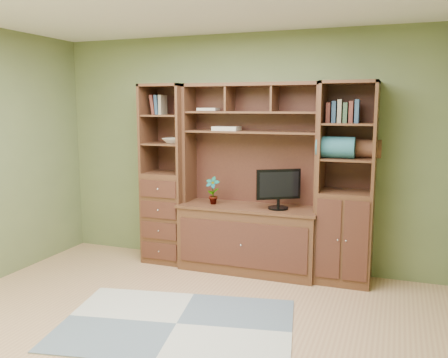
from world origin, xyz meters
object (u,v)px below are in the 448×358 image
at_px(center_hutch, 249,179).
at_px(right_tower, 347,184).
at_px(monitor, 279,182).
at_px(left_tower, 167,174).

relative_size(center_hutch, right_tower, 1.00).
bearing_deg(monitor, right_tower, -25.95).
distance_m(center_hutch, monitor, 0.34).
height_order(center_hutch, monitor, center_hutch).
relative_size(right_tower, monitor, 3.51).
relative_size(center_hutch, monitor, 3.51).
xyz_separation_m(center_hutch, monitor, (0.34, -0.03, -0.00)).
bearing_deg(center_hutch, right_tower, 2.23).
xyz_separation_m(left_tower, right_tower, (2.02, 0.00, 0.00)).
distance_m(center_hutch, right_tower, 1.03).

